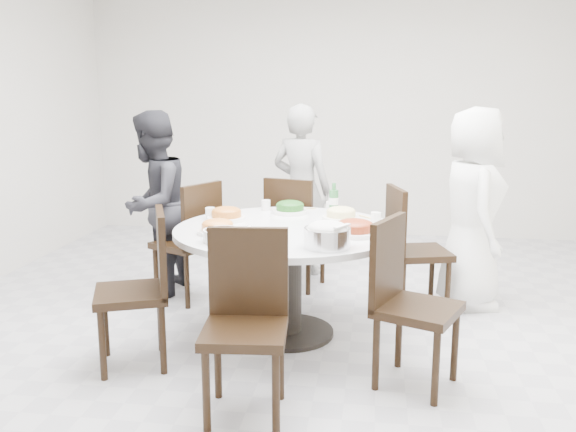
# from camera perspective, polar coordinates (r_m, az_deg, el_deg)

# --- Properties ---
(floor) EXTENTS (6.00, 6.00, 0.01)m
(floor) POSITION_cam_1_polar(r_m,az_deg,el_deg) (4.34, 3.73, -10.64)
(floor) COLOR #B7B6BB
(floor) RESTS_ON ground
(wall_back) EXTENTS (6.00, 0.01, 2.80)m
(wall_back) POSITION_cam_1_polar(r_m,az_deg,el_deg) (7.01, 5.89, 9.61)
(wall_back) COLOR silver
(wall_back) RESTS_ON ground
(wall_front) EXTENTS (6.00, 0.01, 2.80)m
(wall_front) POSITION_cam_1_polar(r_m,az_deg,el_deg) (1.07, -8.26, -1.61)
(wall_front) COLOR silver
(wall_front) RESTS_ON ground
(dining_table) EXTENTS (1.50, 1.50, 0.75)m
(dining_table) POSITION_cam_1_polar(r_m,az_deg,el_deg) (4.14, -0.10, -6.18)
(dining_table) COLOR silver
(dining_table) RESTS_ON floor
(chair_ne) EXTENTS (0.52, 0.52, 0.95)m
(chair_ne) POSITION_cam_1_polar(r_m,az_deg,el_deg) (4.67, 12.17, -3.10)
(chair_ne) COLOR black
(chair_ne) RESTS_ON floor
(chair_n) EXTENTS (0.51, 0.51, 0.95)m
(chair_n) POSITION_cam_1_polar(r_m,az_deg,el_deg) (5.13, 0.84, -1.51)
(chair_n) COLOR black
(chair_n) RESTS_ON floor
(chair_nw) EXTENTS (0.56, 0.56, 0.95)m
(chair_nw) POSITION_cam_1_polar(r_m,az_deg,el_deg) (4.90, -9.56, -2.31)
(chair_nw) COLOR black
(chair_nw) RESTS_ON floor
(chair_sw) EXTENTS (0.55, 0.55, 0.95)m
(chair_sw) POSITION_cam_1_polar(r_m,az_deg,el_deg) (3.78, -14.50, -6.73)
(chair_sw) COLOR black
(chair_sw) RESTS_ON floor
(chair_s) EXTENTS (0.46, 0.46, 0.95)m
(chair_s) POSITION_cam_1_polar(r_m,az_deg,el_deg) (3.12, -4.09, -10.38)
(chair_s) COLOR black
(chair_s) RESTS_ON floor
(chair_se) EXTENTS (0.55, 0.55, 0.95)m
(chair_se) POSITION_cam_1_polar(r_m,az_deg,el_deg) (3.49, 12.07, -8.18)
(chair_se) COLOR black
(chair_se) RESTS_ON floor
(diner_right) EXTENTS (0.56, 0.80, 1.53)m
(diner_right) POSITION_cam_1_polar(r_m,az_deg,el_deg) (4.83, 16.88, 0.67)
(diner_right) COLOR white
(diner_right) RESTS_ON floor
(diner_middle) EXTENTS (0.65, 0.53, 1.53)m
(diner_middle) POSITION_cam_1_polar(r_m,az_deg,el_deg) (5.51, 1.27, 2.49)
(diner_middle) COLOR black
(diner_middle) RESTS_ON floor
(diner_left) EXTENTS (0.64, 0.78, 1.49)m
(diner_left) POSITION_cam_1_polar(r_m,az_deg,el_deg) (5.00, -12.51, 1.05)
(diner_left) COLOR black
(diner_left) RESTS_ON floor
(dish_greens) EXTENTS (0.26, 0.26, 0.07)m
(dish_greens) POSITION_cam_1_polar(r_m,az_deg,el_deg) (4.52, 0.18, 0.69)
(dish_greens) COLOR white
(dish_greens) RESTS_ON dining_table
(dish_pale) EXTENTS (0.26, 0.26, 0.07)m
(dish_pale) POSITION_cam_1_polar(r_m,az_deg,el_deg) (4.30, 4.98, 0.09)
(dish_pale) COLOR white
(dish_pale) RESTS_ON dining_table
(dish_orange) EXTENTS (0.27, 0.27, 0.07)m
(dish_orange) POSITION_cam_1_polar(r_m,az_deg,el_deg) (4.30, -5.78, 0.08)
(dish_orange) COLOR white
(dish_orange) RESTS_ON dining_table
(dish_redbrown) EXTENTS (0.31, 0.31, 0.08)m
(dish_redbrown) POSITION_cam_1_polar(r_m,az_deg,el_deg) (3.86, 6.27, -1.20)
(dish_redbrown) COLOR white
(dish_redbrown) RESTS_ON dining_table
(dish_tofu) EXTENTS (0.26, 0.26, 0.07)m
(dish_tofu) POSITION_cam_1_polar(r_m,az_deg,el_deg) (3.90, -6.61, -1.17)
(dish_tofu) COLOR white
(dish_tofu) RESTS_ON dining_table
(rice_bowl) EXTENTS (0.27, 0.27, 0.12)m
(rice_bowl) POSITION_cam_1_polar(r_m,az_deg,el_deg) (3.54, 3.69, -2.04)
(rice_bowl) COLOR silver
(rice_bowl) RESTS_ON dining_table
(soup_bowl) EXTENTS (0.24, 0.24, 0.08)m
(soup_bowl) POSITION_cam_1_polar(r_m,az_deg,el_deg) (3.69, -6.07, -1.83)
(soup_bowl) COLOR white
(soup_bowl) RESTS_ON dining_table
(beverage_bottle) EXTENTS (0.07, 0.07, 0.23)m
(beverage_bottle) POSITION_cam_1_polar(r_m,az_deg,el_deg) (4.46, 4.30, 1.61)
(beverage_bottle) COLOR #2A6B36
(beverage_bottle) RESTS_ON dining_table
(tea_cups) EXTENTS (0.07, 0.07, 0.08)m
(tea_cups) POSITION_cam_1_polar(r_m,az_deg,el_deg) (4.63, 0.66, 1.04)
(tea_cups) COLOR white
(tea_cups) RESTS_ON dining_table
(chopsticks) EXTENTS (0.24, 0.04, 0.01)m
(chopsticks) POSITION_cam_1_polar(r_m,az_deg,el_deg) (4.67, 0.79, 0.69)
(chopsticks) COLOR tan
(chopsticks) RESTS_ON dining_table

